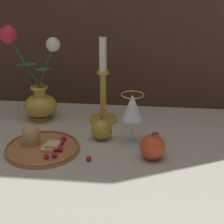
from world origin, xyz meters
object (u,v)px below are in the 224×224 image
(wine_glass, at_px, (132,110))
(apple_beside_vase, at_px, (152,147))
(vase, at_px, (37,90))
(plate_with_pastries, at_px, (40,145))
(apple_near_glass, at_px, (102,129))
(candlestick, at_px, (103,93))

(wine_glass, bearing_deg, apple_beside_vase, -54.22)
(vase, relative_size, apple_beside_vase, 3.84)
(plate_with_pastries, xyz_separation_m, wine_glass, (0.27, 0.07, 0.10))
(apple_near_glass, bearing_deg, vase, 150.38)
(plate_with_pastries, relative_size, wine_glass, 1.39)
(plate_with_pastries, bearing_deg, vase, 107.42)
(vase, xyz_separation_m, plate_with_pastries, (0.07, -0.23, -0.09))
(vase, bearing_deg, apple_beside_vase, -31.35)
(candlestick, bearing_deg, apple_near_glass, -85.00)
(wine_glass, height_order, apple_beside_vase, wine_glass)
(wine_glass, bearing_deg, apple_near_glass, 169.18)
(wine_glass, xyz_separation_m, apple_near_glass, (-0.10, 0.02, -0.08))
(plate_with_pastries, relative_size, apple_near_glass, 2.82)
(plate_with_pastries, distance_m, apple_beside_vase, 0.34)
(plate_with_pastries, xyz_separation_m, apple_beside_vase, (0.34, -0.02, 0.02))
(plate_with_pastries, xyz_separation_m, candlestick, (0.16, 0.23, 0.09))
(wine_glass, relative_size, apple_beside_vase, 1.88)
(vase, height_order, apple_beside_vase, vase)
(vase, height_order, plate_with_pastries, vase)
(vase, bearing_deg, wine_glass, -24.82)
(candlestick, height_order, apple_beside_vase, candlestick)
(candlestick, bearing_deg, vase, -179.29)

